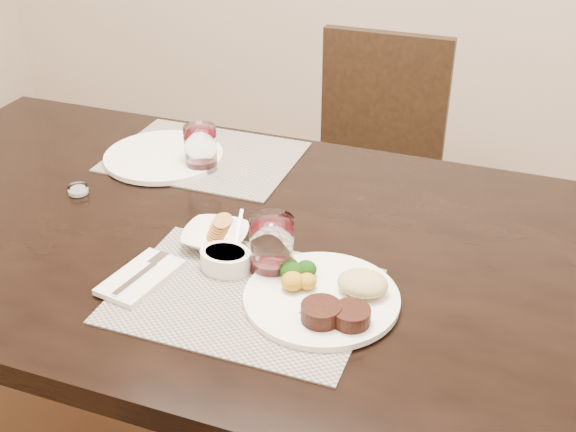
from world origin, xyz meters
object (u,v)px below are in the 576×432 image
(cracker_bowl, at_px, (216,236))
(dinner_plate, at_px, (328,296))
(steak_knife, at_px, (309,301))
(far_plate, at_px, (164,156))
(chair_far, at_px, (373,160))
(wine_glass_near, at_px, (272,248))

(cracker_bowl, bearing_deg, dinner_plate, -21.85)
(steak_knife, relative_size, far_plate, 0.72)
(steak_knife, bearing_deg, chair_far, 110.76)
(dinner_plate, xyz_separation_m, far_plate, (-0.57, 0.42, -0.01))
(cracker_bowl, distance_m, wine_glass_near, 0.15)
(wine_glass_near, bearing_deg, cracker_bowl, 161.02)
(steak_knife, height_order, far_plate, far_plate)
(steak_knife, bearing_deg, cracker_bowl, 166.42)
(wine_glass_near, distance_m, far_plate, 0.57)
(dinner_plate, bearing_deg, cracker_bowl, 177.73)
(chair_far, distance_m, far_plate, 0.82)
(far_plate, bearing_deg, chair_far, 60.46)
(chair_far, bearing_deg, cracker_bowl, -95.19)
(steak_knife, bearing_deg, far_plate, 153.81)
(dinner_plate, distance_m, far_plate, 0.71)
(dinner_plate, distance_m, cracker_bowl, 0.30)
(steak_knife, distance_m, cracker_bowl, 0.27)
(chair_far, height_order, wine_glass_near, chair_far)
(dinner_plate, bearing_deg, chair_far, 119.13)
(cracker_bowl, bearing_deg, chair_far, 84.81)
(dinner_plate, bearing_deg, steak_knife, -142.57)
(chair_far, xyz_separation_m, far_plate, (-0.38, -0.67, 0.26))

